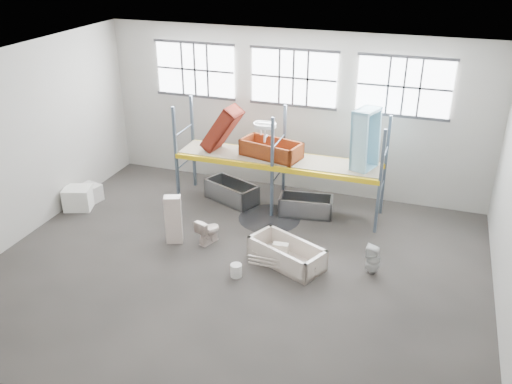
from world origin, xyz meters
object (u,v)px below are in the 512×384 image
at_px(toilet_white, 373,260).
at_px(bathtub_beige, 287,253).
at_px(carton_near, 78,198).
at_px(toilet_beige, 208,230).
at_px(rust_tub_flat, 271,149).
at_px(bucket, 236,270).
at_px(blue_tub_upright, 365,140).
at_px(steel_tub_right, 306,206).
at_px(steel_tub_left, 232,192).
at_px(cistern_tall, 174,219).

bearing_deg(toilet_white, bathtub_beige, -79.81).
bearing_deg(carton_near, toilet_beige, -7.06).
distance_m(rust_tub_flat, bucket, 4.22).
xyz_separation_m(toilet_beige, blue_tub_upright, (3.58, 2.66, 2.04)).
bearing_deg(steel_tub_right, carton_near, -164.35).
bearing_deg(toilet_white, blue_tub_upright, -160.76).
distance_m(toilet_beige, toilet_white, 4.35).
relative_size(toilet_white, blue_tub_upright, 0.43).
bearing_deg(steel_tub_left, bathtub_beige, -47.71).
relative_size(toilet_beige, steel_tub_left, 0.43).
distance_m(toilet_beige, bucket, 1.79).
distance_m(steel_tub_left, carton_near, 4.59).
relative_size(cistern_tall, bucket, 4.15).
bearing_deg(toilet_beige, blue_tub_upright, -123.26).
relative_size(bathtub_beige, cistern_tall, 1.42).
height_order(steel_tub_left, carton_near, carton_near).
xyz_separation_m(steel_tub_right, blue_tub_upright, (1.51, 0.28, 2.11)).
relative_size(toilet_white, carton_near, 0.97).
relative_size(blue_tub_upright, carton_near, 2.24).
bearing_deg(steel_tub_right, bathtub_beige, -85.88).
bearing_deg(steel_tub_left, toilet_white, -28.95).
bearing_deg(carton_near, rust_tub_flat, 20.95).
height_order(bathtub_beige, steel_tub_left, steel_tub_left).
bearing_deg(toilet_white, steel_tub_left, -115.58).
relative_size(bathtub_beige, rust_tub_flat, 1.09).
xyz_separation_m(toilet_white, steel_tub_left, (-4.67, 2.58, -0.08)).
height_order(steel_tub_left, rust_tub_flat, rust_tub_flat).
bearing_deg(carton_near, cistern_tall, -12.85).
bearing_deg(steel_tub_left, cistern_tall, -101.11).
xyz_separation_m(cistern_tall, toilet_white, (5.21, 0.21, -0.29)).
bearing_deg(blue_tub_upright, steel_tub_right, -169.58).
distance_m(steel_tub_left, rust_tub_flat, 1.96).
relative_size(steel_tub_right, bucket, 4.75).
height_order(rust_tub_flat, blue_tub_upright, blue_tub_upright).
xyz_separation_m(steel_tub_left, rust_tub_flat, (1.23, 0.08, 1.52)).
xyz_separation_m(toilet_white, blue_tub_upright, (-0.77, 2.71, 2.02)).
relative_size(rust_tub_flat, bucket, 5.41).
height_order(toilet_beige, rust_tub_flat, rust_tub_flat).
xyz_separation_m(cistern_tall, steel_tub_right, (2.93, 2.65, -0.39)).
relative_size(rust_tub_flat, blue_tub_upright, 1.00).
bearing_deg(steel_tub_left, toilet_beige, -82.81).
bearing_deg(toilet_white, rust_tub_flat, -124.43).
bearing_deg(blue_tub_upright, carton_near, -165.32).
bearing_deg(steel_tub_right, toilet_beige, -130.88).
xyz_separation_m(steel_tub_left, bucket, (1.58, -3.78, -0.14)).
height_order(cistern_tall, carton_near, cistern_tall).
xyz_separation_m(blue_tub_upright, bucket, (-2.31, -3.91, -2.23)).
bearing_deg(blue_tub_upright, rust_tub_flat, -178.96).
xyz_separation_m(cistern_tall, steel_tub_left, (0.55, 2.80, -0.37)).
bearing_deg(steel_tub_right, blue_tub_upright, 10.42).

